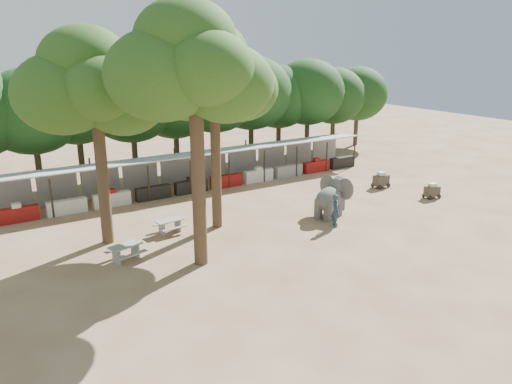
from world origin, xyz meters
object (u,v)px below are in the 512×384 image
yard_tree_back (210,74)px  elephant (332,197)px  handler (336,210)px  yard_tree_left (90,84)px  picnic_table_near (126,250)px  picnic_table_far (170,224)px  cart_back (381,180)px  yard_tree_center (190,65)px  cart_front (432,191)px

yard_tree_back → elephant: bearing=-17.6°
yard_tree_back → handler: bearing=-32.8°
yard_tree_left → elephant: yard_tree_left is taller
picnic_table_near → picnic_table_far: bearing=20.4°
cart_back → yard_tree_left: bearing=179.7°
yard_tree_center → cart_front: yard_tree_center is taller
yard_tree_left → yard_tree_center: (3.00, -5.00, 1.01)m
elephant → handler: (-1.07, -1.58, -0.22)m
picnic_table_near → picnic_table_far: 3.96m
picnic_table_near → cart_front: 20.87m
yard_tree_back → cart_back: 16.15m
yard_tree_center → handler: bearing=1.4°
yard_tree_center → cart_front: 20.06m
yard_tree_center → cart_back: yard_tree_center is taller
picnic_table_far → picnic_table_near: bearing=-151.2°
handler → cart_back: handler is taller
yard_tree_left → picnic_table_far: size_ratio=6.77×
yard_tree_center → yard_tree_back: 5.04m
yard_tree_center → cart_back: (17.03, 4.60, -8.63)m
yard_tree_center → picnic_table_near: bearing=143.3°
elephant → cart_back: elephant is taller
yard_tree_left → cart_front: 22.79m
handler → picnic_table_far: 9.40m
yard_tree_center → handler: (8.87, 0.21, -8.25)m
cart_front → cart_back: (-1.02, 3.71, 0.06)m
picnic_table_near → picnic_table_far: size_ratio=1.15×
picnic_table_far → cart_front: size_ratio=1.41×
yard_tree_center → picnic_table_near: size_ratio=6.43×
yard_tree_left → handler: yard_tree_left is taller
yard_tree_left → handler: bearing=-22.0°
yard_tree_back → cart_front: size_ratio=9.82×
yard_tree_left → yard_tree_back: yard_tree_back is taller
yard_tree_back → elephant: 10.36m
yard_tree_back → handler: yard_tree_back is taller
handler → picnic_table_near: (-11.66, 1.86, -0.45)m
picnic_table_far → cart_back: cart_back is taller
picnic_table_far → cart_back: bearing=-5.4°
picnic_table_near → yard_tree_back: bearing=3.7°
picnic_table_near → cart_front: cart_front is taller
yard_tree_back → yard_tree_left: bearing=170.5°
handler → picnic_table_near: bearing=104.2°
picnic_table_far → handler: bearing=-32.5°
yard_tree_center → handler: 12.11m
yard_tree_center → elephant: yard_tree_center is taller
cart_back → yard_tree_center: bearing=-164.0°
elephant → cart_front: 8.19m
picnic_table_near → picnic_table_far: (3.24, 2.28, -0.03)m
yard_tree_center → elephant: 12.90m
picnic_table_near → cart_back: bearing=-7.4°
handler → yard_tree_center: bearing=114.7°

